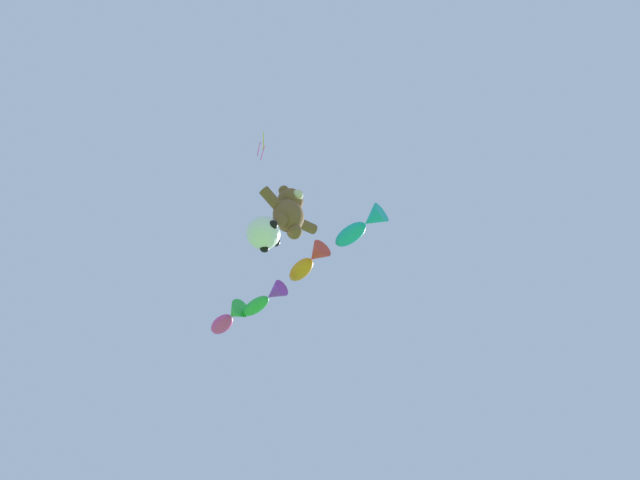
{
  "coord_description": "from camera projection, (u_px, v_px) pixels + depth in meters",
  "views": [
    {
      "loc": [
        -3.53,
        -0.64,
        1.77
      ],
      "look_at": [
        1.31,
        4.49,
        12.24
      ],
      "focal_mm": 24.0,
      "sensor_mm": 36.0,
      "label": 1
    }
  ],
  "objects": [
    {
      "name": "soccer_ball_kite",
      "position": [
        264.0,
        233.0,
        11.74
      ],
      "size": [
        1.03,
        1.03,
        0.95
      ],
      "color": "white"
    },
    {
      "name": "fish_kite_magenta",
      "position": [
        229.0,
        318.0,
        19.36
      ],
      "size": [
        0.95,
        2.05,
        0.95
      ],
      "color": "#E53F9E"
    },
    {
      "name": "fish_kite_tangerine",
      "position": [
        309.0,
        262.0,
        18.31
      ],
      "size": [
        0.98,
        2.23,
        0.91
      ],
      "color": "orange"
    },
    {
      "name": "diamond_kite",
      "position": [
        263.0,
        144.0,
        16.99
      ],
      "size": [
        0.55,
        0.7,
        2.24
      ],
      "color": "yellow"
    },
    {
      "name": "fish_kite_emerald",
      "position": [
        265.0,
        299.0,
        18.47
      ],
      "size": [
        0.93,
        2.39,
        0.78
      ],
      "color": "green"
    },
    {
      "name": "teddy_bear_kite",
      "position": [
        289.0,
        211.0,
        13.15
      ],
      "size": [
        2.2,
        0.97,
        2.23
      ],
      "color": "brown"
    },
    {
      "name": "fish_kite_teal",
      "position": [
        362.0,
        226.0,
        17.35
      ],
      "size": [
        1.03,
        2.43,
        0.92
      ],
      "color": "#19ADB2"
    }
  ]
}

